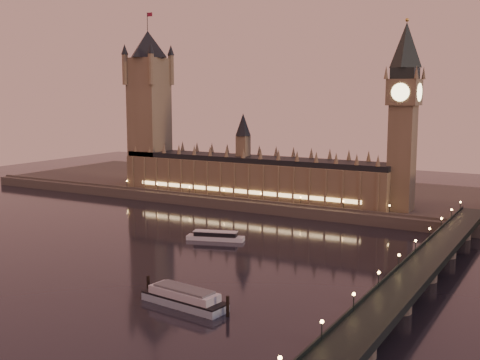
% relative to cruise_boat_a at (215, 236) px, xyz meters
% --- Properties ---
extents(ground, '(700.00, 700.00, 0.00)m').
position_rel_cruise_boat_a_xyz_m(ground, '(11.56, -32.98, -1.98)').
color(ground, black).
rests_on(ground, ground).
extents(far_embankment, '(560.00, 130.00, 6.00)m').
position_rel_cruise_boat_a_xyz_m(far_embankment, '(41.56, 132.02, 1.02)').
color(far_embankment, '#423D35').
rests_on(far_embankment, ground).
extents(palace_of_westminster, '(180.00, 26.62, 52.00)m').
position_rel_cruise_boat_a_xyz_m(palace_of_westminster, '(-28.56, 88.01, 19.73)').
color(palace_of_westminster, brown).
rests_on(palace_of_westminster, ground).
extents(victoria_tower, '(31.68, 31.68, 118.00)m').
position_rel_cruise_boat_a_xyz_m(victoria_tower, '(-108.44, 88.02, 63.81)').
color(victoria_tower, brown).
rests_on(victoria_tower, ground).
extents(big_ben, '(17.68, 17.68, 104.00)m').
position_rel_cruise_boat_a_xyz_m(big_ben, '(65.55, 88.01, 61.97)').
color(big_ben, brown).
rests_on(big_ben, ground).
extents(westminster_bridge, '(13.20, 260.00, 15.30)m').
position_rel_cruise_boat_a_xyz_m(westminster_bridge, '(103.17, -32.98, 3.54)').
color(westminster_bridge, black).
rests_on(westminster_bridge, ground).
extents(cruise_boat_a, '(28.57, 14.48, 4.49)m').
position_rel_cruise_boat_a_xyz_m(cruise_boat_a, '(0.00, 0.00, 0.00)').
color(cruise_boat_a, silver).
rests_on(cruise_boat_a, ground).
extents(moored_barge, '(36.46, 12.70, 6.73)m').
position_rel_cruise_boat_a_xyz_m(moored_barge, '(39.07, -81.94, 0.86)').
color(moored_barge, '#92AABA').
rests_on(moored_barge, ground).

